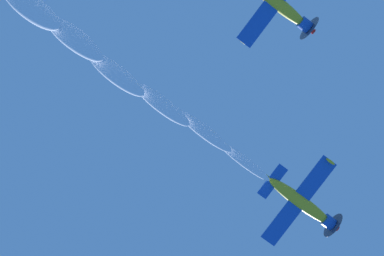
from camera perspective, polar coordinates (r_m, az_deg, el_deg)
The scene contains 3 objects.
airplane_lead at distance 76.31m, azimuth 7.33°, elevation -4.96°, with size 8.77×8.00×2.75m.
airplane_left_wingman at distance 75.76m, azimuth 5.75°, elevation 8.17°, with size 8.77×8.01×2.99m.
smoke_trail_lead at distance 71.15m, azimuth -10.19°, elevation 7.52°, with size 17.77×33.99×6.39m.
Camera 1 is at (0.81, -25.92, 2.07)m, focal length 80.50 mm.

